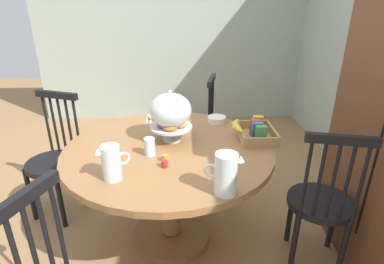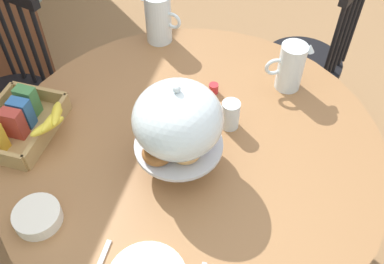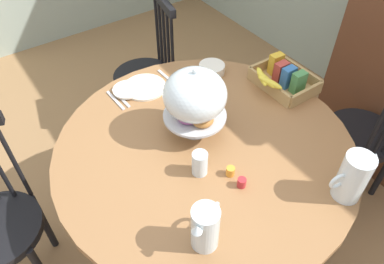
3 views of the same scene
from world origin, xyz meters
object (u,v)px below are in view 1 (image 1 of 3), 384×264
china_plate_large (169,118)px  drinking_glass (150,147)px  milk_pitcher (226,176)px  windsor_chair_by_cabinet (321,204)px  cereal_basket (255,132)px  dining_table (169,172)px  orange_juice_pitcher (112,164)px  windsor_chair_facing_door (196,130)px  china_plate_small (158,116)px  pastry_stand_with_dome (171,112)px  windsor_chair_far_side (55,162)px  cereal_bowl (217,119)px

china_plate_large → drinking_glass: drinking_glass is taller
milk_pitcher → drinking_glass: bearing=-135.9°
windsor_chair_by_cabinet → milk_pitcher: bearing=-66.8°
windsor_chair_by_cabinet → cereal_basket: bearing=-135.6°
dining_table → windsor_chair_by_cabinet: 0.97m
dining_table → orange_juice_pitcher: bearing=-36.5°
windsor_chair_facing_door → orange_juice_pitcher: size_ratio=5.14×
orange_juice_pitcher → drinking_glass: orange_juice_pitcher is taller
cereal_basket → china_plate_small: size_ratio=2.11×
windsor_chair_by_cabinet → drinking_glass: (-0.14, -1.04, 0.34)m
orange_juice_pitcher → drinking_glass: size_ratio=1.73×
orange_juice_pitcher → drinking_glass: 0.31m
pastry_stand_with_dome → milk_pitcher: pastry_stand_with_dome is taller
windsor_chair_far_side → cereal_bowl: windsor_chair_far_side is taller
china_plate_small → drinking_glass: bearing=-0.3°
orange_juice_pitcher → milk_pitcher: 0.59m
windsor_chair_facing_door → china_plate_small: size_ratio=6.50×
windsor_chair_by_cabinet → pastry_stand_with_dome: 1.09m
china_plate_large → drinking_glass: 0.62m
orange_juice_pitcher → china_plate_large: orange_juice_pitcher is taller
pastry_stand_with_dome → cereal_bowl: (-0.32, 0.34, -0.17)m
dining_table → windsor_chair_far_side: windsor_chair_far_side is taller
windsor_chair_by_cabinet → milk_pitcher: 0.79m
drinking_glass → windsor_chair_by_cabinet: bearing=82.4°
milk_pitcher → drinking_glass: (-0.41, -0.40, -0.04)m
windsor_chair_far_side → cereal_basket: bearing=80.8°
dining_table → milk_pitcher: bearing=29.2°
pastry_stand_with_dome → drinking_glass: 0.28m
windsor_chair_facing_door → milk_pitcher: bearing=2.8°
windsor_chair_by_cabinet → drinking_glass: size_ratio=8.86×
windsor_chair_by_cabinet → cereal_basket: windsor_chair_by_cabinet is taller
pastry_stand_with_dome → cereal_bowl: 0.49m
windsor_chair_far_side → milk_pitcher: size_ratio=4.60×
windsor_chair_by_cabinet → windsor_chair_facing_door: bearing=-149.1°
orange_juice_pitcher → milk_pitcher: bearing=75.3°
windsor_chair_far_side → orange_juice_pitcher: 1.03m
china_plate_small → pastry_stand_with_dome: bearing=15.7°
windsor_chair_facing_door → china_plate_small: windsor_chair_facing_door is taller
pastry_stand_with_dome → china_plate_large: size_ratio=1.56×
cereal_basket → pastry_stand_with_dome: bearing=-88.6°
windsor_chair_facing_door → drinking_glass: 1.15m
china_plate_large → china_plate_small: (-0.02, -0.09, 0.01)m
milk_pitcher → drinking_glass: milk_pitcher is taller
cereal_bowl → pastry_stand_with_dome: bearing=-46.7°
orange_juice_pitcher → dining_table: bearing=143.5°
china_plate_small → china_plate_large: bearing=76.4°
windsor_chair_by_cabinet → cereal_bowl: 0.94m
orange_juice_pitcher → drinking_glass: (-0.26, 0.17, -0.03)m
windsor_chair_far_side → cereal_basket: (0.24, 1.47, 0.33)m
china_plate_large → drinking_glass: size_ratio=2.00×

